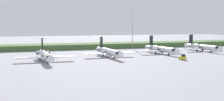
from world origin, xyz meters
name	(u,v)px	position (x,y,z in m)	size (l,w,h in m)	color
ground_plane	(101,54)	(0.00, 30.00, 0.00)	(500.00, 500.00, 0.00)	#939399
grass_berm	(84,46)	(0.00, 65.64, 1.53)	(320.00, 20.00, 3.05)	#4C6B38
regional_jet_second	(45,55)	(-30.39, 7.64, 2.54)	(22.81, 31.00, 9.00)	white
regional_jet_third	(108,51)	(-1.36, 14.54, 2.54)	(22.81, 31.00, 9.00)	white
regional_jet_fourth	(161,49)	(28.33, 19.63, 2.54)	(22.81, 31.00, 9.00)	white
regional_jet_fifth	(202,47)	(57.07, 24.98, 2.54)	(22.81, 31.00, 9.00)	white
antenna_mast	(132,33)	(28.17, 55.05, 9.86)	(4.40, 0.50, 23.79)	#B2B2B7
baggage_tug	(183,57)	(24.25, -6.63, 1.00)	(1.72, 3.20, 2.30)	yellow
safety_cone_front_marker	(119,61)	(-3.17, -3.59, 0.28)	(0.44, 0.44, 0.55)	orange
safety_cone_mid_marker	(125,60)	(-0.19, -2.72, 0.28)	(0.44, 0.44, 0.55)	orange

